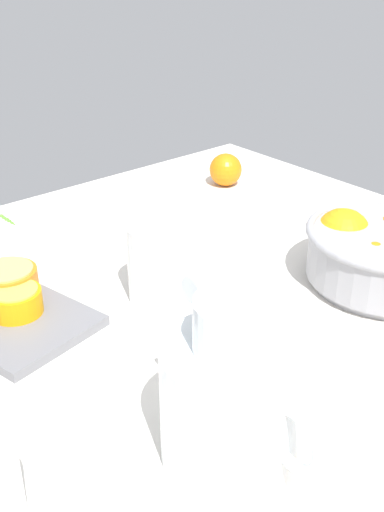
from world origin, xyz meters
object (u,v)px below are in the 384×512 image
at_px(juice_glass, 159,267).
at_px(fruit_bowl, 384,253).
at_px(juice_pitcher, 234,403).
at_px(orange_half_0, 15,301).
at_px(orange_half_1, 8,282).
at_px(loose_orange_0, 226,170).

bearing_deg(juice_glass, fruit_bowl, 57.75).
height_order(juice_pitcher, orange_half_0, juice_pitcher).
height_order(orange_half_1, loose_orange_0, loose_orange_0).
relative_size(fruit_bowl, orange_half_0, 3.43).
xyz_separation_m(juice_pitcher, orange_half_1, (-0.42, -0.04, -0.03)).
bearing_deg(orange_half_0, orange_half_1, 165.37).
xyz_separation_m(juice_pitcher, juice_glass, (-0.29, 0.13, -0.01)).
bearing_deg(orange_half_1, juice_pitcher, 5.62).
height_order(orange_half_0, loose_orange_0, loose_orange_0).
bearing_deg(juice_glass, orange_half_0, -112.88).
relative_size(juice_glass, orange_half_1, 1.36).
relative_size(orange_half_0, loose_orange_0, 1.07).
relative_size(juice_glass, loose_orange_0, 1.73).
bearing_deg(orange_half_1, fruit_bowl, 56.15).
distance_m(orange_half_0, loose_orange_0, 0.60).
bearing_deg(juice_pitcher, orange_half_0, -171.70).
bearing_deg(orange_half_0, loose_orange_0, 108.77).
bearing_deg(fruit_bowl, orange_half_0, -118.75).
distance_m(juice_glass, orange_half_1, 0.21).
distance_m(orange_half_0, orange_half_1, 0.05).
relative_size(fruit_bowl, orange_half_1, 2.89).
bearing_deg(juice_glass, juice_pitcher, -24.26).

